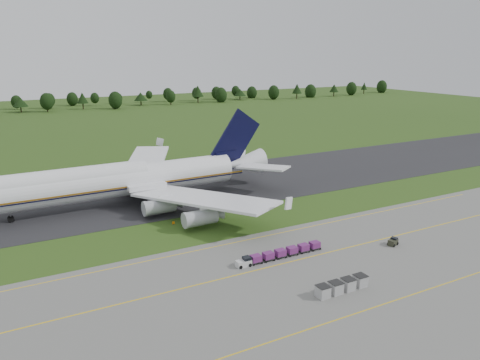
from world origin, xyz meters
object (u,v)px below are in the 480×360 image
utility_cart (393,242)px  edge_markers (222,214)px  uld_row (342,286)px  baggage_train (279,254)px  aircraft (122,180)px

utility_cart → edge_markers: bearing=124.9°
uld_row → edge_markers: (-0.94, 39.09, -0.71)m
baggage_train → utility_cart: bearing=-13.7°
aircraft → uld_row: aircraft is taller
baggage_train → uld_row: bearing=-82.4°
baggage_train → utility_cart: (21.91, -5.35, -0.27)m
aircraft → baggage_train: 45.99m
baggage_train → edge_markers: baggage_train is taller
utility_cart → uld_row: 21.98m
utility_cart → edge_markers: utility_cart is taller
baggage_train → edge_markers: bearing=87.6°
edge_markers → baggage_train: bearing=-92.4°
utility_cart → uld_row: size_ratio=0.25×
baggage_train → aircraft: bearing=110.9°
baggage_train → uld_row: uld_row is taller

